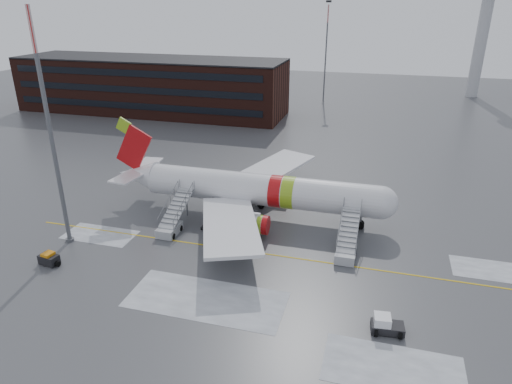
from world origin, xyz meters
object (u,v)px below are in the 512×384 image
(uld_container, at_px, (212,223))
(airstair_aft, at_px, (172,223))
(pushback_tug, at_px, (386,325))
(airstair_fwd, at_px, (347,246))
(light_mast_near, at_px, (49,125))
(baggage_tractor, at_px, (49,259))
(airliner, at_px, (253,189))

(uld_container, bearing_deg, airstair_aft, -158.78)
(pushback_tug, height_order, uld_container, uld_container)
(airstair_fwd, bearing_deg, pushback_tug, -69.71)
(airstair_aft, distance_m, light_mast_near, 16.34)
(airstair_aft, xyz_separation_m, light_mast_near, (-9.88, -5.19, 11.94))
(airstair_aft, relative_size, light_mast_near, 0.31)
(airstair_aft, height_order, pushback_tug, airstair_aft)
(baggage_tractor, bearing_deg, uld_container, 41.42)
(airstair_fwd, bearing_deg, uld_container, 173.97)
(airliner, xyz_separation_m, light_mast_near, (-17.61, -11.72, 9.59))
(airliner, relative_size, baggage_tractor, 13.66)
(baggage_tractor, relative_size, light_mast_near, 0.10)
(airstair_aft, bearing_deg, light_mast_near, -152.30)
(airstair_aft, xyz_separation_m, uld_container, (4.21, 1.64, -0.26))
(baggage_tractor, bearing_deg, airstair_aft, 48.20)
(airstair_fwd, relative_size, baggage_tractor, 3.00)
(airliner, distance_m, light_mast_near, 23.22)
(airstair_aft, relative_size, pushback_tug, 2.83)
(airliner, bearing_deg, uld_container, -125.67)
(airstair_fwd, bearing_deg, airstair_aft, 180.00)
(airstair_aft, bearing_deg, baggage_tractor, -131.80)
(airliner, height_order, light_mast_near, light_mast_near)
(pushback_tug, xyz_separation_m, uld_container, (-19.60, 12.78, 0.16))
(airstair_fwd, distance_m, light_mast_near, 32.31)
(airliner, height_order, uld_container, airliner)
(airliner, distance_m, pushback_tug, 24.06)
(airstair_aft, xyz_separation_m, baggage_tractor, (-8.81, -9.85, -0.52))
(airliner, height_order, baggage_tractor, airliner)
(light_mast_near, bearing_deg, airliner, 33.66)
(airstair_fwd, xyz_separation_m, baggage_tractor, (-28.50, -9.85, -0.52))
(uld_container, height_order, baggage_tractor, uld_container)
(airstair_fwd, relative_size, pushback_tug, 2.83)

